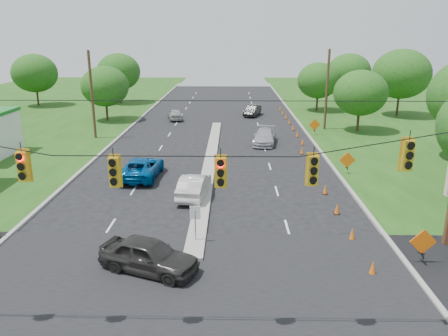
{
  "coord_description": "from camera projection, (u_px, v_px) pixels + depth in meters",
  "views": [
    {
      "loc": [
        1.86,
        -14.61,
        10.33
      ],
      "look_at": [
        1.4,
        10.25,
        2.8
      ],
      "focal_mm": 35.0,
      "sensor_mm": 36.0,
      "label": 1
    }
  ],
  "objects": [
    {
      "name": "curb_right",
      "position": [
        311.0,
        139.0,
        45.54
      ],
      "size": [
        0.25,
        110.0,
        0.16
      ],
      "primitive_type": "cube",
      "color": "gray",
      "rests_on": "ground"
    },
    {
      "name": "tree_6",
      "position": [
        119.0,
        72.0,
        68.49
      ],
      "size": [
        6.72,
        6.72,
        7.84
      ],
      "color": "black",
      "rests_on": "ground"
    },
    {
      "name": "tree_9",
      "position": [
        361.0,
        93.0,
        48.0
      ],
      "size": [
        5.88,
        5.88,
        6.86
      ],
      "color": "black",
      "rests_on": "ground"
    },
    {
      "name": "cone_0",
      "position": [
        373.0,
        267.0,
        19.63
      ],
      "size": [
        0.32,
        0.32,
        0.7
      ],
      "primitive_type": "cone",
      "color": "orange",
      "rests_on": "ground"
    },
    {
      "name": "work_sign_1",
      "position": [
        347.0,
        161.0,
        33.72
      ],
      "size": [
        1.27,
        0.58,
        1.37
      ],
      "color": "black",
      "rests_on": "ground"
    },
    {
      "name": "cone_11",
      "position": [
        286.0,
        116.0,
        56.46
      ],
      "size": [
        0.32,
        0.32,
        0.7
      ],
      "primitive_type": "cone",
      "color": "orange",
      "rests_on": "ground"
    },
    {
      "name": "cone_5",
      "position": [
        308.0,
        161.0,
        36.38
      ],
      "size": [
        0.32,
        0.32,
        0.7
      ],
      "primitive_type": "cone",
      "color": "orange",
      "rests_on": "ground"
    },
    {
      "name": "cone_3",
      "position": [
        325.0,
        189.0,
        29.68
      ],
      "size": [
        0.32,
        0.32,
        0.7
      ],
      "primitive_type": "cone",
      "color": "orange",
      "rests_on": "ground"
    },
    {
      "name": "work_sign_2",
      "position": [
        315.0,
        125.0,
        47.12
      ],
      "size": [
        1.27,
        0.58,
        1.37
      ],
      "color": "black",
      "rests_on": "ground"
    },
    {
      "name": "tree_10",
      "position": [
        401.0,
        74.0,
        57.07
      ],
      "size": [
        7.56,
        7.56,
        8.82
      ],
      "color": "black",
      "rests_on": "ground"
    },
    {
      "name": "silver_car_far",
      "position": [
        265.0,
        137.0,
        43.4
      ],
      "size": [
        2.8,
        5.34,
        1.48
      ],
      "primitive_type": "imported",
      "rotation": [
        0.0,
        0.0,
        -0.15
      ],
      "color": "#A3A2AD",
      "rests_on": "ground"
    },
    {
      "name": "cone_4",
      "position": [
        316.0,
        174.0,
        33.03
      ],
      "size": [
        0.32,
        0.32,
        0.7
      ],
      "primitive_type": "cone",
      "color": "orange",
      "rests_on": "ground"
    },
    {
      "name": "cone_2",
      "position": [
        337.0,
        209.0,
        26.33
      ],
      "size": [
        0.32,
        0.32,
        0.7
      ],
      "primitive_type": "cone",
      "color": "orange",
      "rests_on": "ground"
    },
    {
      "name": "curb_left",
      "position": [
        118.0,
        138.0,
        45.9
      ],
      "size": [
        0.25,
        110.0,
        0.16
      ],
      "primitive_type": "cube",
      "color": "gray",
      "rests_on": "ground"
    },
    {
      "name": "cone_9",
      "position": [
        293.0,
        127.0,
        49.76
      ],
      "size": [
        0.32,
        0.32,
        0.7
      ],
      "primitive_type": "cone",
      "color": "orange",
      "rests_on": "ground"
    },
    {
      "name": "utility_pole_far_left",
      "position": [
        92.0,
        96.0,
        44.64
      ],
      "size": [
        0.28,
        0.28,
        9.0
      ],
      "primitive_type": "cylinder",
      "color": "#422D1C",
      "rests_on": "ground"
    },
    {
      "name": "tree_4",
      "position": [
        35.0,
        73.0,
        65.83
      ],
      "size": [
        6.72,
        6.72,
        7.84
      ],
      "color": "black",
      "rests_on": "ground"
    },
    {
      "name": "cone_7",
      "position": [
        303.0,
        142.0,
        43.06
      ],
      "size": [
        0.32,
        0.32,
        0.7
      ],
      "primitive_type": "cone",
      "color": "orange",
      "rests_on": "ground"
    },
    {
      "name": "black_sedan",
      "position": [
        149.0,
        256.0,
        19.79
      ],
      "size": [
        5.01,
        3.45,
        1.58
      ],
      "primitive_type": "imported",
      "rotation": [
        0.0,
        0.0,
        1.19
      ],
      "color": "#272625",
      "rests_on": "ground"
    },
    {
      "name": "cone_10",
      "position": [
        289.0,
        122.0,
        53.11
      ],
      "size": [
        0.32,
        0.32,
        0.7
      ],
      "primitive_type": "cone",
      "color": "orange",
      "rests_on": "ground"
    },
    {
      "name": "work_sign_0",
      "position": [
        423.0,
        243.0,
        20.33
      ],
      "size": [
        1.27,
        0.58,
        1.37
      ],
      "color": "black",
      "rests_on": "ground"
    },
    {
      "name": "blue_pickup",
      "position": [
        142.0,
        168.0,
        33.04
      ],
      "size": [
        2.82,
        5.74,
        1.57
      ],
      "primitive_type": "imported",
      "rotation": [
        0.0,
        0.0,
        3.1
      ],
      "color": "#004990",
      "rests_on": "ground"
    },
    {
      "name": "ground",
      "position": [
        183.0,
        312.0,
        17.01
      ],
      "size": [
        160.0,
        160.0,
        0.0
      ],
      "primitive_type": "plane",
      "color": "black",
      "rests_on": "ground"
    },
    {
      "name": "signal_span",
      "position": [
        175.0,
        203.0,
        14.61
      ],
      "size": [
        25.6,
        0.32,
        9.0
      ],
      "color": "#422D1C",
      "rests_on": "ground"
    },
    {
      "name": "tree_12",
      "position": [
        318.0,
        80.0,
        61.43
      ],
      "size": [
        5.88,
        5.88,
        6.86
      ],
      "color": "black",
      "rests_on": "ground"
    },
    {
      "name": "cone_8",
      "position": [
        297.0,
        134.0,
        46.41
      ],
      "size": [
        0.32,
        0.32,
        0.7
      ],
      "primitive_type": "cone",
      "color": "orange",
      "rests_on": "ground"
    },
    {
      "name": "silver_car_oncoming",
      "position": [
        175.0,
        114.0,
        55.89
      ],
      "size": [
        2.55,
        4.37,
        1.4
      ],
      "primitive_type": "imported",
      "rotation": [
        0.0,
        0.0,
        3.37
      ],
      "color": "#9C9C9C",
      "rests_on": "ground"
    },
    {
      "name": "median",
      "position": [
        210.0,
        163.0,
        37.1
      ],
      "size": [
        1.0,
        34.0,
        0.18
      ],
      "primitive_type": "cube",
      "color": "gray",
      "rests_on": "ground"
    },
    {
      "name": "cross_street",
      "position": [
        183.0,
        312.0,
        17.01
      ],
      "size": [
        160.0,
        14.0,
        0.02
      ],
      "primitive_type": "cube",
      "color": "black",
      "rests_on": "ground"
    },
    {
      "name": "cone_6",
      "position": [
        302.0,
        150.0,
        39.73
      ],
      "size": [
        0.32,
        0.32,
        0.7
      ],
      "primitive_type": "cone",
      "color": "orange",
      "rests_on": "ground"
    },
    {
      "name": "dark_car_receding",
      "position": [
        252.0,
        110.0,
        58.77
      ],
      "size": [
        2.72,
        4.66,
        1.45
      ],
      "primitive_type": "imported",
      "rotation": [
        0.0,
        0.0,
        -0.28
      ],
      "color": "black",
      "rests_on": "ground"
    },
    {
      "name": "median_sign",
      "position": [
        195.0,
        217.0,
        22.33
      ],
      "size": [
        0.55,
        0.06,
        2.05
      ],
      "color": "gray",
      "rests_on": "ground"
    },
    {
      "name": "utility_pole_far_right",
      "position": [
        327.0,
        90.0,
        48.97
      ],
      "size": [
        0.28,
        0.28,
        9.0
      ],
      "primitive_type": "cylinder",
      "color": "#422D1C",
      "rests_on": "ground"
    },
    {
      "name": "tree_11",
      "position": [
        349.0,
        72.0,
        67.84
      ],
      "size": [
        6.72,
        6.72,
        7.84
      ],
      "color": "black",
      "rests_on": "ground"
    },
    {
      "name": "cone_13",
      "position": [
        280.0,
        108.0,
        63.16
      ],
      "size": [
        0.32,
        0.32,
        0.7
      ],
      "primitive_type": "cone",
      "color": "orange",
      "rests_on": "ground"
    },
    {
      "name": "cone_12",
      "position": [
        283.0,
        112.0,
        59.81
      ],
      "size": [
        0.32,
        0.32,
        0.7
      ],
      "primitive_type": "cone",
      "color": "orange",
      "rests_on": "ground"
    },
    {
      "name": "cone_1",
      "position": [
        352.0,
        234.0,
        22.98
      ],
      "size": [
        0.32,
        0.32,
        0.7
      ],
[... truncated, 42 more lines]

